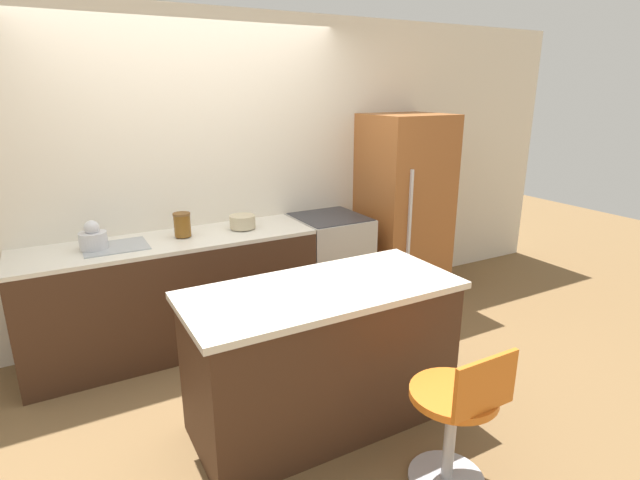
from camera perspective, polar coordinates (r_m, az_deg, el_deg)
ground_plane at (r=4.07m, az=-10.05°, el=-12.68°), size 14.00×14.00×0.00m
wall_back at (r=4.25m, az=-14.00°, el=7.05°), size 8.00×0.06×2.60m
back_counter at (r=4.09m, az=-16.31°, el=-5.99°), size 2.19×0.62×0.91m
kitchen_island at (r=3.09m, az=0.27°, el=-13.07°), size 1.62×0.73×0.90m
oven_range at (r=4.56m, az=1.12°, el=-2.81°), size 0.60×0.63×0.91m
refrigerator at (r=4.86m, az=9.52°, el=3.55°), size 0.73×0.69×1.77m
stool_chair at (r=2.76m, az=15.26°, el=-19.18°), size 0.44×0.44×0.83m
kettle at (r=3.87m, az=-24.52°, el=0.24°), size 0.19×0.19×0.20m
mixing_bowl at (r=4.10m, az=-8.85°, el=2.09°), size 0.21×0.21×0.10m
canister_jar at (r=3.95m, az=-15.47°, el=1.72°), size 0.13×0.13×0.18m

